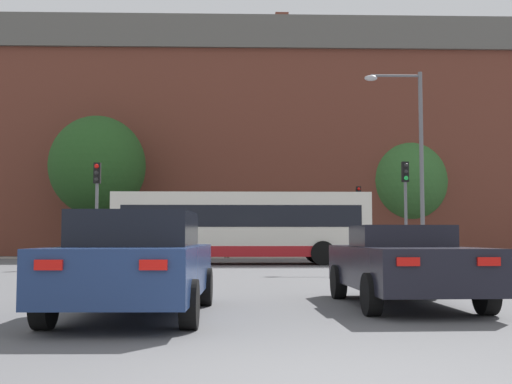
{
  "coord_description": "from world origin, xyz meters",
  "views": [
    {
      "loc": [
        -0.7,
        -5.01,
        1.18
      ],
      "look_at": [
        0.07,
        22.82,
        3.12
      ],
      "focal_mm": 45.0,
      "sensor_mm": 36.0,
      "label": 1
    }
  ],
  "objects_px": {
    "car_saloon_left": "(137,263)",
    "traffic_light_near_left": "(97,197)",
    "pedestrian_walking_west": "(227,241)",
    "pedestrian_waiting": "(326,241)",
    "bus_crossing_lead": "(241,226)",
    "traffic_light_far_right": "(359,210)",
    "traffic_light_near_right": "(406,196)",
    "street_lamp_junction": "(412,147)",
    "car_roadster_right": "(403,264)",
    "pedestrian_walking_east": "(120,239)"
  },
  "relations": [
    {
      "from": "car_roadster_right",
      "to": "pedestrian_walking_west",
      "type": "bearing_deg",
      "value": 96.46
    },
    {
      "from": "pedestrian_waiting",
      "to": "traffic_light_near_left",
      "type": "bearing_deg",
      "value": -102.05
    },
    {
      "from": "pedestrian_walking_west",
      "to": "pedestrian_waiting",
      "type": "bearing_deg",
      "value": -24.38
    },
    {
      "from": "bus_crossing_lead",
      "to": "traffic_light_near_right",
      "type": "height_order",
      "value": "traffic_light_near_right"
    },
    {
      "from": "pedestrian_waiting",
      "to": "pedestrian_walking_west",
      "type": "height_order",
      "value": "pedestrian_walking_west"
    },
    {
      "from": "car_roadster_right",
      "to": "pedestrian_walking_east",
      "type": "xyz_separation_m",
      "value": [
        -9.29,
        24.41,
        0.34
      ]
    },
    {
      "from": "car_roadster_right",
      "to": "pedestrian_waiting",
      "type": "xyz_separation_m",
      "value": [
        2.02,
        24.53,
        0.2
      ]
    },
    {
      "from": "car_saloon_left",
      "to": "bus_crossing_lead",
      "type": "relative_size",
      "value": 0.43
    },
    {
      "from": "car_roadster_right",
      "to": "bus_crossing_lead",
      "type": "xyz_separation_m",
      "value": [
        -2.69,
        16.62,
        0.92
      ]
    },
    {
      "from": "traffic_light_near_left",
      "to": "street_lamp_junction",
      "type": "distance_m",
      "value": 12.32
    },
    {
      "from": "car_roadster_right",
      "to": "traffic_light_far_right",
      "type": "distance_m",
      "value": 24.92
    },
    {
      "from": "car_saloon_left",
      "to": "bus_crossing_lead",
      "type": "bearing_deg",
      "value": 85.88
    },
    {
      "from": "car_roadster_right",
      "to": "pedestrian_waiting",
      "type": "bearing_deg",
      "value": 83.63
    },
    {
      "from": "bus_crossing_lead",
      "to": "traffic_light_far_right",
      "type": "distance_m",
      "value": 10.34
    },
    {
      "from": "pedestrian_walking_east",
      "to": "pedestrian_waiting",
      "type": "bearing_deg",
      "value": -39.7
    },
    {
      "from": "traffic_light_near_right",
      "to": "pedestrian_waiting",
      "type": "xyz_separation_m",
      "value": [
        -1.73,
        10.57,
        -1.87
      ]
    },
    {
      "from": "traffic_light_far_right",
      "to": "traffic_light_near_right",
      "type": "bearing_deg",
      "value": -90.75
    },
    {
      "from": "traffic_light_near_right",
      "to": "traffic_light_far_right",
      "type": "bearing_deg",
      "value": 89.25
    },
    {
      "from": "car_roadster_right",
      "to": "traffic_light_far_right",
      "type": "xyz_separation_m",
      "value": [
        3.88,
        24.53,
        1.98
      ]
    },
    {
      "from": "traffic_light_far_right",
      "to": "traffic_light_near_left",
      "type": "xyz_separation_m",
      "value": [
        -12.14,
        -10.79,
        0.03
      ]
    },
    {
      "from": "car_saloon_left",
      "to": "traffic_light_near_right",
      "type": "distance_m",
      "value": 17.37
    },
    {
      "from": "car_saloon_left",
      "to": "pedestrian_waiting",
      "type": "bearing_deg",
      "value": 77.3
    },
    {
      "from": "car_saloon_left",
      "to": "pedestrian_walking_east",
      "type": "distance_m",
      "value": 26.17
    },
    {
      "from": "pedestrian_waiting",
      "to": "bus_crossing_lead",
      "type": "bearing_deg",
      "value": -89.21
    },
    {
      "from": "traffic_light_far_right",
      "to": "pedestrian_walking_west",
      "type": "relative_size",
      "value": 2.46
    },
    {
      "from": "traffic_light_far_right",
      "to": "bus_crossing_lead",
      "type": "bearing_deg",
      "value": -129.72
    },
    {
      "from": "traffic_light_far_right",
      "to": "traffic_light_near_left",
      "type": "distance_m",
      "value": 16.25
    },
    {
      "from": "street_lamp_junction",
      "to": "pedestrian_waiting",
      "type": "distance_m",
      "value": 11.75
    },
    {
      "from": "car_roadster_right",
      "to": "bus_crossing_lead",
      "type": "bearing_deg",
      "value": 97.52
    },
    {
      "from": "traffic_light_far_right",
      "to": "pedestrian_walking_east",
      "type": "relative_size",
      "value": 2.24
    },
    {
      "from": "bus_crossing_lead",
      "to": "traffic_light_far_right",
      "type": "relative_size",
      "value": 2.72
    },
    {
      "from": "car_roadster_right",
      "to": "traffic_light_far_right",
      "type": "height_order",
      "value": "traffic_light_far_right"
    },
    {
      "from": "traffic_light_far_right",
      "to": "traffic_light_near_left",
      "type": "relative_size",
      "value": 0.99
    },
    {
      "from": "traffic_light_near_right",
      "to": "street_lamp_junction",
      "type": "xyz_separation_m",
      "value": [
        0.16,
        -0.42,
        1.86
      ]
    },
    {
      "from": "car_roadster_right",
      "to": "pedestrian_walking_west",
      "type": "distance_m",
      "value": 24.43
    },
    {
      "from": "traffic_light_near_left",
      "to": "car_roadster_right",
      "type": "bearing_deg",
      "value": -58.99
    },
    {
      "from": "pedestrian_waiting",
      "to": "car_roadster_right",
      "type": "bearing_deg",
      "value": -63.14
    },
    {
      "from": "street_lamp_junction",
      "to": "pedestrian_walking_east",
      "type": "bearing_deg",
      "value": 140.52
    },
    {
      "from": "car_saloon_left",
      "to": "street_lamp_junction",
      "type": "relative_size",
      "value": 0.61
    },
    {
      "from": "car_saloon_left",
      "to": "pedestrian_walking_west",
      "type": "relative_size",
      "value": 2.9
    },
    {
      "from": "car_saloon_left",
      "to": "bus_crossing_lead",
      "type": "height_order",
      "value": "bus_crossing_lead"
    },
    {
      "from": "street_lamp_junction",
      "to": "bus_crossing_lead",
      "type": "bearing_deg",
      "value": 154.98
    },
    {
      "from": "car_saloon_left",
      "to": "traffic_light_near_left",
      "type": "height_order",
      "value": "traffic_light_near_left"
    },
    {
      "from": "pedestrian_walking_west",
      "to": "street_lamp_junction",
      "type": "bearing_deg",
      "value": -83.37
    },
    {
      "from": "car_saloon_left",
      "to": "pedestrian_waiting",
      "type": "height_order",
      "value": "pedestrian_waiting"
    },
    {
      "from": "pedestrian_waiting",
      "to": "pedestrian_walking_east",
      "type": "distance_m",
      "value": 11.31
    },
    {
      "from": "traffic_light_near_right",
      "to": "pedestrian_walking_east",
      "type": "relative_size",
      "value": 2.33
    },
    {
      "from": "bus_crossing_lead",
      "to": "pedestrian_walking_east",
      "type": "relative_size",
      "value": 6.1
    },
    {
      "from": "pedestrian_waiting",
      "to": "pedestrian_walking_west",
      "type": "xyz_separation_m",
      "value": [
        -5.47,
        -0.35,
        0.03
      ]
    },
    {
      "from": "traffic_light_near_right",
      "to": "pedestrian_waiting",
      "type": "height_order",
      "value": "traffic_light_near_right"
    }
  ]
}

